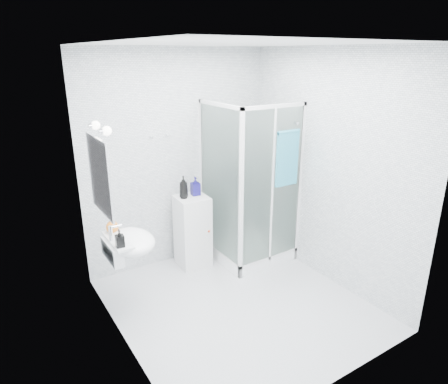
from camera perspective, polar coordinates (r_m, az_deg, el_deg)
room at (r=3.82m, az=2.21°, el=0.54°), size 2.40×2.60×2.60m
shower_enclosure at (r=5.07m, az=3.36°, el=-4.96°), size 0.90×0.95×2.00m
wall_basin at (r=3.97m, az=-13.58°, el=-7.09°), size 0.46×0.56×0.35m
mirror at (r=3.67m, az=-17.34°, el=2.17°), size 0.02×0.60×0.70m
vanity_lights at (r=3.59m, az=-17.24°, el=8.72°), size 0.10×0.40×0.08m
wall_hooks at (r=4.68m, az=-9.20°, el=7.87°), size 0.23×0.06×0.03m
storage_cabinet at (r=4.95m, az=-4.49°, el=-5.61°), size 0.39×0.41×0.90m
hand_towel at (r=4.61m, az=9.04°, el=4.98°), size 0.30×0.04×0.65m
shampoo_bottle_a at (r=4.71m, az=-5.81°, el=0.69°), size 0.14×0.14×0.27m
shampoo_bottle_b at (r=4.81m, az=-4.12°, el=0.85°), size 0.11×0.12×0.22m
soap_dispenser_orange at (r=4.05m, az=-15.71°, el=-4.51°), size 0.16×0.16×0.16m
soap_dispenser_black at (r=3.73m, az=-14.68°, el=-6.43°), size 0.08×0.08×0.17m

